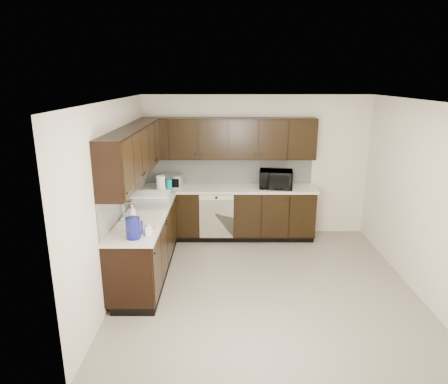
# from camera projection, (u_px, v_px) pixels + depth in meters

# --- Properties ---
(floor) EXTENTS (4.00, 4.00, 0.00)m
(floor) POSITION_uv_depth(u_px,v_px,m) (264.00, 284.00, 5.58)
(floor) COLOR gray
(floor) RESTS_ON ground
(ceiling) EXTENTS (4.00, 4.00, 0.00)m
(ceiling) POSITION_uv_depth(u_px,v_px,m) (270.00, 101.00, 4.89)
(ceiling) COLOR white
(ceiling) RESTS_ON wall_back
(wall_back) EXTENTS (4.00, 0.02, 2.50)m
(wall_back) POSITION_uv_depth(u_px,v_px,m) (256.00, 166.00, 7.16)
(wall_back) COLOR beige
(wall_back) RESTS_ON floor
(wall_left) EXTENTS (0.02, 4.00, 2.50)m
(wall_left) POSITION_uv_depth(u_px,v_px,m) (115.00, 198.00, 5.24)
(wall_left) COLOR beige
(wall_left) RESTS_ON floor
(wall_right) EXTENTS (0.02, 4.00, 2.50)m
(wall_right) POSITION_uv_depth(u_px,v_px,m) (420.00, 198.00, 5.23)
(wall_right) COLOR beige
(wall_right) RESTS_ON floor
(wall_front) EXTENTS (4.00, 0.02, 2.50)m
(wall_front) POSITION_uv_depth(u_px,v_px,m) (291.00, 268.00, 3.31)
(wall_front) COLOR beige
(wall_front) RESTS_ON floor
(lower_cabinets) EXTENTS (3.00, 2.80, 0.90)m
(lower_cabinets) POSITION_uv_depth(u_px,v_px,m) (197.00, 227.00, 6.53)
(lower_cabinets) COLOR black
(lower_cabinets) RESTS_ON floor
(countertop) EXTENTS (3.03, 2.83, 0.04)m
(countertop) POSITION_uv_depth(u_px,v_px,m) (197.00, 198.00, 6.39)
(countertop) COLOR beige
(countertop) RESTS_ON lower_cabinets
(backsplash) EXTENTS (3.00, 2.80, 0.48)m
(backsplash) POSITION_uv_depth(u_px,v_px,m) (184.00, 179.00, 6.52)
(backsplash) COLOR #B3B2AE
(backsplash) RESTS_ON countertop
(upper_cabinets) EXTENTS (3.00, 2.80, 0.70)m
(upper_cabinets) POSITION_uv_depth(u_px,v_px,m) (190.00, 144.00, 6.25)
(upper_cabinets) COLOR black
(upper_cabinets) RESTS_ON wall_back
(dishwasher) EXTENTS (0.58, 0.04, 0.78)m
(dishwasher) POSITION_uv_depth(u_px,v_px,m) (216.00, 214.00, 6.78)
(dishwasher) COLOR beige
(dishwasher) RESTS_ON lower_cabinets
(sink) EXTENTS (0.54, 0.82, 0.42)m
(sink) POSITION_uv_depth(u_px,v_px,m) (141.00, 225.00, 5.33)
(sink) COLOR beige
(sink) RESTS_ON countertop
(microwave) EXTENTS (0.60, 0.44, 0.31)m
(microwave) POSITION_uv_depth(u_px,v_px,m) (276.00, 179.00, 6.86)
(microwave) COLOR black
(microwave) RESTS_ON countertop
(soap_bottle_a) EXTENTS (0.10, 0.10, 0.17)m
(soap_bottle_a) POSITION_uv_depth(u_px,v_px,m) (148.00, 228.00, 4.81)
(soap_bottle_a) COLOR gray
(soap_bottle_a) RESTS_ON countertop
(soap_bottle_b) EXTENTS (0.11, 0.11, 0.25)m
(soap_bottle_b) POSITION_uv_depth(u_px,v_px,m) (132.00, 213.00, 5.23)
(soap_bottle_b) COLOR gray
(soap_bottle_b) RESTS_ON countertop
(toaster_oven) EXTENTS (0.36, 0.27, 0.23)m
(toaster_oven) POSITION_uv_depth(u_px,v_px,m) (172.00, 181.00, 6.90)
(toaster_oven) COLOR silver
(toaster_oven) RESTS_ON countertop
(storage_bin) EXTENTS (0.59, 0.48, 0.20)m
(storage_bin) POSITION_uv_depth(u_px,v_px,m) (150.00, 201.00, 5.83)
(storage_bin) COLOR silver
(storage_bin) RESTS_ON countertop
(blue_pitcher) EXTENTS (0.20, 0.20, 0.26)m
(blue_pitcher) POSITION_uv_depth(u_px,v_px,m) (133.00, 228.00, 4.69)
(blue_pitcher) COLOR navy
(blue_pitcher) RESTS_ON countertop
(teal_tumbler) EXTENTS (0.13, 0.13, 0.22)m
(teal_tumbler) POSITION_uv_depth(u_px,v_px,m) (169.00, 186.00, 6.59)
(teal_tumbler) COLOR #0C8087
(teal_tumbler) RESTS_ON countertop
(paper_towel_roll) EXTENTS (0.17, 0.17, 0.31)m
(paper_towel_roll) POSITION_uv_depth(u_px,v_px,m) (161.00, 185.00, 6.45)
(paper_towel_roll) COLOR white
(paper_towel_roll) RESTS_ON countertop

